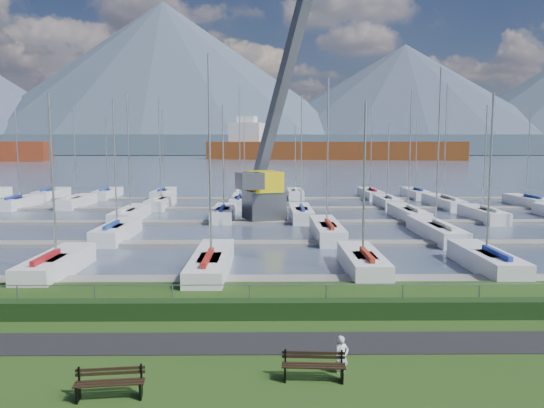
{
  "coord_description": "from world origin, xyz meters",
  "views": [
    {
      "loc": [
        -0.32,
        -20.11,
        6.66
      ],
      "look_at": [
        0.0,
        12.0,
        3.0
      ],
      "focal_mm": 35.0,
      "sensor_mm": 36.0,
      "label": 1
    }
  ],
  "objects_px": {
    "bench_right": "(313,366)",
    "person": "(342,352)",
    "crane": "(269,158)",
    "bench_left": "(110,383)"
  },
  "relations": [
    {
      "from": "bench_left",
      "to": "person",
      "type": "xyz_separation_m",
      "value": [
        6.31,
        1.53,
        0.2
      ]
    },
    {
      "from": "bench_right",
      "to": "person",
      "type": "distance_m",
      "value": 1.02
    },
    {
      "from": "bench_right",
      "to": "crane",
      "type": "bearing_deg",
      "value": 95.33
    },
    {
      "from": "person",
      "to": "crane",
      "type": "bearing_deg",
      "value": 68.84
    },
    {
      "from": "bench_left",
      "to": "crane",
      "type": "relative_size",
      "value": 0.08
    },
    {
      "from": "bench_right",
      "to": "crane",
      "type": "distance_m",
      "value": 34.61
    },
    {
      "from": "bench_right",
      "to": "crane",
      "type": "height_order",
      "value": "crane"
    },
    {
      "from": "bench_right",
      "to": "crane",
      "type": "relative_size",
      "value": 0.08
    },
    {
      "from": "bench_left",
      "to": "bench_right",
      "type": "xyz_separation_m",
      "value": [
        5.44,
        1.03,
        0.0
      ]
    },
    {
      "from": "bench_left",
      "to": "crane",
      "type": "height_order",
      "value": "crane"
    }
  ]
}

